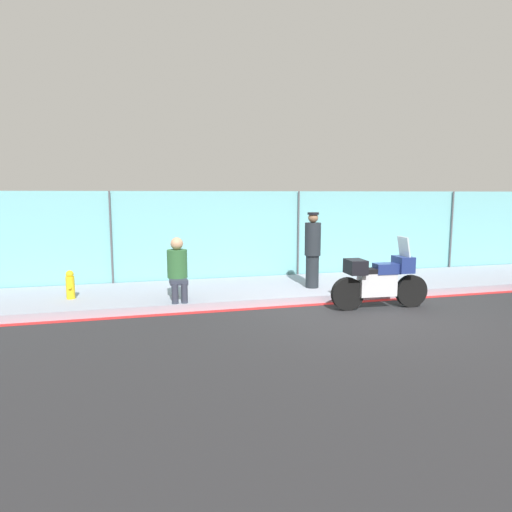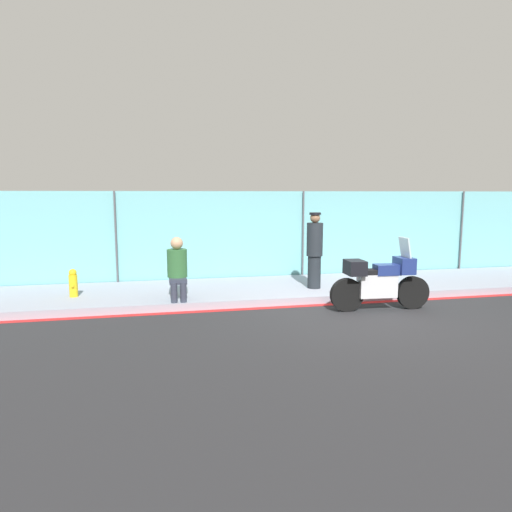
{
  "view_description": "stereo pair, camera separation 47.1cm",
  "coord_description": "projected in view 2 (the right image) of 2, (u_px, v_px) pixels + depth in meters",
  "views": [
    {
      "loc": [
        -4.41,
        -8.24,
        2.42
      ],
      "look_at": [
        -1.83,
        1.44,
        1.05
      ],
      "focal_mm": 32.0,
      "sensor_mm": 36.0,
      "label": 1
    },
    {
      "loc": [
        -3.95,
        -8.35,
        2.42
      ],
      "look_at": [
        -1.83,
        1.44,
        1.05
      ],
      "focal_mm": 32.0,
      "sensor_mm": 36.0,
      "label": 2
    }
  ],
  "objects": [
    {
      "name": "person_seated_on_curb",
      "position": [
        177.0,
        265.0,
        9.79
      ],
      "size": [
        0.43,
        0.71,
        1.34
      ],
      "color": "#2D3342",
      "rests_on": "sidewalk"
    },
    {
      "name": "ground_plane",
      "position": [
        359.0,
        314.0,
        9.25
      ],
      "size": [
        120.0,
        120.0,
        0.0
      ],
      "primitive_type": "plane",
      "color": "#262628"
    },
    {
      "name": "curb_paint_stripe",
      "position": [
        342.0,
        304.0,
        10.11
      ],
      "size": [
        37.12,
        0.18,
        0.01
      ],
      "color": "red",
      "rests_on": "ground_plane"
    },
    {
      "name": "storefront_fence",
      "position": [
        302.0,
        236.0,
        12.77
      ],
      "size": [
        35.27,
        0.17,
        2.49
      ],
      "color": "#6BB2B7",
      "rests_on": "ground_plane"
    },
    {
      "name": "motorcycle",
      "position": [
        380.0,
        281.0,
        9.51
      ],
      "size": [
        2.16,
        0.58,
        1.53
      ],
      "rotation": [
        0.0,
        0.0,
        -0.06
      ],
      "color": "black",
      "rests_on": "ground_plane"
    },
    {
      "name": "officer_standing",
      "position": [
        315.0,
        250.0,
        10.9
      ],
      "size": [
        0.38,
        0.38,
        1.82
      ],
      "color": "#1E2328",
      "rests_on": "sidewalk"
    },
    {
      "name": "sidewalk",
      "position": [
        319.0,
        287.0,
        11.51
      ],
      "size": [
        37.12,
        2.74,
        0.17
      ],
      "color": "#8E93A3",
      "rests_on": "ground_plane"
    },
    {
      "name": "fire_hydrant",
      "position": [
        73.0,
        283.0,
        10.04
      ],
      "size": [
        0.18,
        0.23,
        0.62
      ],
      "color": "gold",
      "rests_on": "sidewalk"
    }
  ]
}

